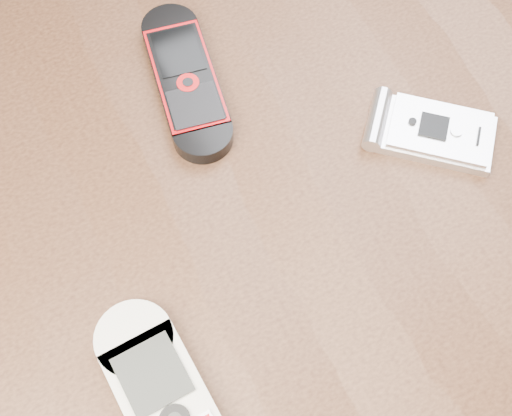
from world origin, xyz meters
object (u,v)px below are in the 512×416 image
(nokia_white, at_px, (172,414))
(motorola_razr, at_px, (436,132))
(table, at_px, (251,271))
(nokia_black_red, at_px, (186,79))

(nokia_white, height_order, motorola_razr, nokia_white)
(table, distance_m, nokia_white, 0.19)
(table, relative_size, nokia_white, 7.55)
(nokia_black_red, bearing_deg, motorola_razr, -30.95)
(table, height_order, nokia_black_red, nokia_black_red)
(table, xyz_separation_m, nokia_white, (-0.11, -0.10, 0.11))
(motorola_razr, bearing_deg, nokia_black_red, 90.77)
(nokia_white, distance_m, nokia_black_red, 0.26)
(motorola_razr, bearing_deg, nokia_white, 153.09)
(nokia_white, distance_m, motorola_razr, 0.28)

